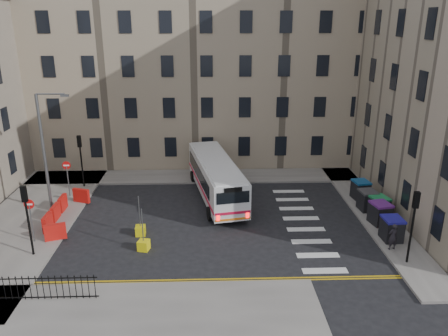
{
  "coord_description": "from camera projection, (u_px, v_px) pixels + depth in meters",
  "views": [
    {
      "loc": [
        -2.02,
        -25.91,
        12.7
      ],
      "look_at": [
        -1.09,
        2.22,
        3.0
      ],
      "focal_mm": 35.0,
      "sensor_mm": 36.0,
      "label": 1
    }
  ],
  "objects": [
    {
      "name": "wheelie_bin_e",
      "position": [
        360.0,
        190.0,
        31.81
      ],
      "size": [
        1.26,
        1.4,
        1.37
      ],
      "rotation": [
        0.0,
        0.0,
        0.16
      ],
      "color": "black",
      "rests_on": "pavement_east"
    },
    {
      "name": "pavement_west",
      "position": [
        32.0,
        217.0,
        29.17
      ],
      "size": [
        6.0,
        22.0,
        0.15
      ],
      "primitive_type": "cube",
      "color": "slate",
      "rests_on": "ground"
    },
    {
      "name": "wheelie_bin_c",
      "position": [
        379.0,
        206.0,
        29.02
      ],
      "size": [
        1.34,
        1.46,
        1.35
      ],
      "rotation": [
        0.0,
        0.0,
        0.26
      ],
      "color": "black",
      "rests_on": "pavement_east"
    },
    {
      "name": "wheelie_bin_b",
      "position": [
        380.0,
        213.0,
        27.92
      ],
      "size": [
        1.36,
        1.49,
        1.42
      ],
      "rotation": [
        0.0,
        0.0,
        0.2
      ],
      "color": "black",
      "rests_on": "pavement_east"
    },
    {
      "name": "terrace_north",
      "position": [
        155.0,
        65.0,
        40.3
      ],
      "size": [
        38.3,
        10.8,
        17.2
      ],
      "color": "gray",
      "rests_on": "ground"
    },
    {
      "name": "no_entry_south",
      "position": [
        30.0,
        212.0,
        25.26
      ],
      "size": [
        0.6,
        0.08,
        3.0
      ],
      "color": "#595B5E",
      "rests_on": "pavement_west"
    },
    {
      "name": "streetlamp",
      "position": [
        44.0,
        152.0,
        28.75
      ],
      "size": [
        0.5,
        0.22,
        8.14
      ],
      "color": "#595B5E",
      "rests_on": "pavement_west"
    },
    {
      "name": "traffic_light_nw",
      "position": [
        80.0,
        153.0,
        33.52
      ],
      "size": [
        0.28,
        0.22,
        4.1
      ],
      "color": "black",
      "rests_on": "pavement_west"
    },
    {
      "name": "iron_railings",
      "position": [
        14.0,
        289.0,
        20.34
      ],
      "size": [
        7.8,
        0.04,
        1.2
      ],
      "color": "black",
      "rests_on": "pavement_sw"
    },
    {
      "name": "wheelie_bin_a",
      "position": [
        392.0,
        229.0,
        25.87
      ],
      "size": [
        1.16,
        1.32,
        1.41
      ],
      "rotation": [
        0.0,
        0.0,
        0.04
      ],
      "color": "black",
      "rests_on": "pavement_east"
    },
    {
      "name": "wheelie_bin_d",
      "position": [
        367.0,
        200.0,
        29.95
      ],
      "size": [
        1.21,
        1.36,
        1.39
      ],
      "rotation": [
        0.0,
        0.0,
        0.1
      ],
      "color": "black",
      "rests_on": "pavement_east"
    },
    {
      "name": "roadworks_barriers",
      "position": [
        61.0,
        212.0,
        28.57
      ],
      "size": [
        1.66,
        6.26,
        1.0
      ],
      "color": "red",
      "rests_on": "pavement_west"
    },
    {
      "name": "traffic_light_east",
      "position": [
        414.0,
        216.0,
        22.82
      ],
      "size": [
        0.28,
        0.22,
        4.1
      ],
      "color": "black",
      "rests_on": "pavement_east"
    },
    {
      "name": "no_entry_north",
      "position": [
        67.0,
        171.0,
        31.87
      ],
      "size": [
        0.6,
        0.08,
        3.0
      ],
      "color": "#595B5E",
      "rests_on": "pavement_west"
    },
    {
      "name": "bollard_yellow",
      "position": [
        141.0,
        231.0,
        26.87
      ],
      "size": [
        0.64,
        0.64,
        0.6
      ],
      "primitive_type": "cube",
      "rotation": [
        0.0,
        0.0,
        0.07
      ],
      "color": "#CEC20B",
      "rests_on": "ground"
    },
    {
      "name": "ground",
      "position": [
        242.0,
        222.0,
        28.68
      ],
      "size": [
        120.0,
        120.0,
        0.0
      ],
      "primitive_type": "plane",
      "color": "black",
      "rests_on": "ground"
    },
    {
      "name": "bus",
      "position": [
        216.0,
        177.0,
        32.06
      ],
      "size": [
        4.34,
        10.79,
        2.86
      ],
      "rotation": [
        0.0,
        0.0,
        0.19
      ],
      "color": "silver",
      "rests_on": "ground"
    },
    {
      "name": "pavement_east",
      "position": [
        357.0,
        196.0,
        32.72
      ],
      "size": [
        2.4,
        26.0,
        0.15
      ],
      "primitive_type": "cube",
      "color": "slate",
      "rests_on": "ground"
    },
    {
      "name": "pavement_north",
      "position": [
        163.0,
        177.0,
        36.6
      ],
      "size": [
        36.0,
        3.2,
        0.15
      ],
      "primitive_type": "cube",
      "color": "slate",
      "rests_on": "ground"
    },
    {
      "name": "traffic_light_sw",
      "position": [
        27.0,
        210.0,
        23.59
      ],
      "size": [
        0.28,
        0.22,
        4.1
      ],
      "color": "black",
      "rests_on": "pavement_west"
    },
    {
      "name": "pavement_sw",
      "position": [
        98.0,
        324.0,
        18.99
      ],
      "size": [
        20.0,
        6.0,
        0.15
      ],
      "primitive_type": "cube",
      "color": "slate",
      "rests_on": "ground"
    },
    {
      "name": "bollard_chevron",
      "position": [
        144.0,
        245.0,
        25.13
      ],
      "size": [
        0.72,
        0.72,
        0.6
      ],
      "primitive_type": "cube",
      "rotation": [
        0.0,
        0.0,
        -0.24
      ],
      "color": "yellow",
      "rests_on": "ground"
    },
    {
      "name": "pedestrian",
      "position": [
        393.0,
        237.0,
        24.76
      ],
      "size": [
        0.64,
        0.49,
        1.58
      ],
      "primitive_type": "imported",
      "rotation": [
        0.0,
        0.0,
        3.35
      ],
      "color": "black",
      "rests_on": "pavement_east"
    }
  ]
}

